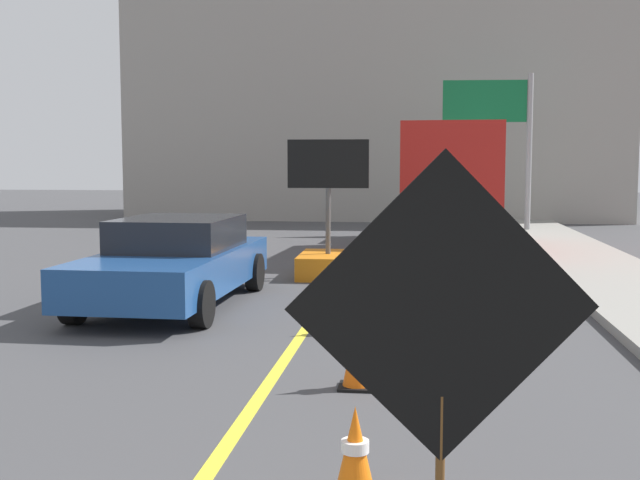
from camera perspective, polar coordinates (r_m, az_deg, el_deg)
lane_center_stripe at (r=7.89m, az=-4.35°, el=-11.09°), size 0.14×36.00×0.01m
roadwork_sign at (r=4.19m, az=8.73°, el=-5.39°), size 1.61×0.31×2.33m
arrow_board_trailer at (r=15.84m, az=0.58°, el=-0.87°), size 1.60×1.82×2.70m
box_truck at (r=20.95m, az=9.53°, el=4.07°), size 2.71×8.03×3.14m
pickup_car at (r=12.85m, az=-10.28°, el=-1.50°), size 2.16×4.92×1.38m
highway_guide_sign at (r=25.88m, az=12.99°, el=8.02°), size 2.79×0.25×5.00m
far_building_block at (r=33.91m, az=4.04°, el=9.07°), size 19.24×7.75×8.65m
traffic_cone_near_sign at (r=5.56m, az=2.52°, el=-14.97°), size 0.36×0.36×0.64m
traffic_cone_mid_lane at (r=8.08m, az=2.63°, el=-7.96°), size 0.36×0.36×0.76m
traffic_cone_far_lane at (r=10.60m, az=1.57°, el=-4.96°), size 0.36×0.36×0.66m
traffic_cone_curbside at (r=13.00m, az=1.13°, el=-2.81°), size 0.36×0.36×0.74m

